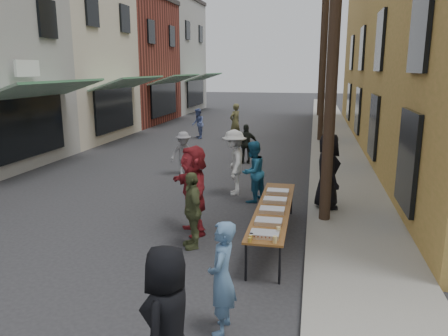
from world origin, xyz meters
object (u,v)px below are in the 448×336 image
at_px(utility_pole_far, 321,56).
at_px(guest_front_a, 168,322).
at_px(guest_front_c, 253,172).
at_px(serving_table, 273,209).
at_px(server, 327,171).
at_px(catering_tray_sausage, 265,234).
at_px(utility_pole_mid, 324,49).
at_px(utility_pole_near, 335,26).

relative_size(utility_pole_far, guest_front_a, 5.10).
height_order(guest_front_a, guest_front_c, guest_front_a).
bearing_deg(serving_table, server, 63.32).
bearing_deg(server, guest_front_a, 147.70).
relative_size(utility_pole_far, serving_table, 2.25).
height_order(catering_tray_sausage, guest_front_c, guest_front_c).
bearing_deg(utility_pole_far, catering_tray_sausage, -92.32).
bearing_deg(utility_pole_mid, guest_front_a, -95.75).
bearing_deg(utility_pole_near, utility_pole_far, 90.00).
distance_m(serving_table, catering_tray_sausage, 1.65).
xyz_separation_m(utility_pole_mid, server, (0.05, -11.11, -3.44)).
distance_m(catering_tray_sausage, guest_front_a, 3.13).
xyz_separation_m(serving_table, guest_front_a, (-0.73, -4.69, 0.17)).
xyz_separation_m(utility_pole_far, guest_front_c, (-1.92, -22.65, -3.66)).
bearing_deg(utility_pole_mid, catering_tray_sausage, -94.17).
height_order(utility_pole_far, guest_front_a, utility_pole_far).
height_order(serving_table, guest_front_c, guest_front_c).
bearing_deg(utility_pole_far, utility_pole_mid, -90.00).
height_order(utility_pole_far, serving_table, utility_pole_far).
bearing_deg(utility_pole_far, server, -89.88).
xyz_separation_m(utility_pole_near, utility_pole_mid, (0.00, 12.00, 0.00)).
relative_size(utility_pole_far, guest_front_c, 5.34).
height_order(utility_pole_near, utility_pole_far, same).
relative_size(utility_pole_mid, catering_tray_sausage, 18.00).
height_order(utility_pole_mid, guest_front_c, utility_pole_mid).
bearing_deg(utility_pole_near, guest_front_c, 144.97).
bearing_deg(serving_table, guest_front_c, 106.75).
distance_m(catering_tray_sausage, server, 4.10).
relative_size(utility_pole_mid, guest_front_a, 5.10).
bearing_deg(guest_front_c, utility_pole_mid, -162.88).
height_order(utility_pole_mid, utility_pole_far, same).
height_order(utility_pole_mid, guest_front_a, utility_pole_mid).
bearing_deg(utility_pole_far, guest_front_a, -93.47).
height_order(utility_pole_far, catering_tray_sausage, utility_pole_far).
xyz_separation_m(utility_pole_mid, serving_table, (-1.10, -13.39, -3.79)).
bearing_deg(guest_front_c, utility_pole_far, -157.50).
bearing_deg(catering_tray_sausage, server, 73.74).
height_order(utility_pole_far, guest_front_c, utility_pole_far).
relative_size(catering_tray_sausage, guest_front_a, 0.28).
relative_size(serving_table, server, 2.09).
bearing_deg(guest_front_a, serving_table, 176.43).
distance_m(utility_pole_far, server, 23.37).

